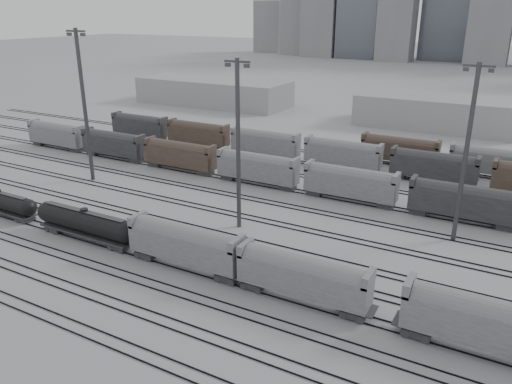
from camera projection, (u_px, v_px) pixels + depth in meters
The scene contains 14 objects.
ground at pixel (194, 275), 58.41m from camera, with size 900.00×900.00×0.00m, color #B2B2B7.
tracks at pixel (264, 222), 72.76m from camera, with size 220.00×71.50×0.16m.
tank_car_a at pixel (0, 201), 74.93m from camera, with size 15.36×2.56×3.80m.
tank_car_b at pixel (86, 222), 66.66m from camera, with size 17.30×2.88×4.28m.
hopper_car_a at pixel (185, 243), 58.89m from camera, with size 15.03×2.99×5.38m.
hopper_car_b at pixel (303, 275), 52.05m from camera, with size 14.52×2.88×5.19m.
hopper_car_c at pixel (493, 323), 43.74m from camera, with size 15.48×3.07×5.53m.
light_mast_b at pixel (84, 103), 86.32m from camera, with size 4.23×0.68×26.43m.
light_mast_c at pixel (238, 142), 67.15m from camera, with size 3.76×0.60×23.49m.
light_mast_d at pixel (466, 151), 63.15m from camera, with size 3.74×0.60×23.40m.
bg_string_near at pixel (350, 184), 80.11m from camera, with size 151.00×3.00×5.60m.
bg_string_mid at pixel (434, 167), 88.72m from camera, with size 151.00×3.00×5.60m.
warehouse_left at pixel (213, 92), 162.31m from camera, with size 50.00×18.00×8.00m, color #A9A9AC.
warehouse_mid at pixel (437, 112), 130.56m from camera, with size 40.00×18.00×8.00m, color #A9A9AC.
Camera 1 is at (31.27, -41.52, 29.30)m, focal length 35.00 mm.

